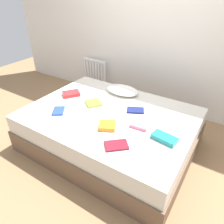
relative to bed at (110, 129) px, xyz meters
name	(u,v)px	position (x,y,z in m)	size (l,w,h in m)	color
ground_plane	(110,144)	(0.00, 0.00, -0.25)	(8.00, 8.00, 0.00)	#93704C
back_wall	(161,18)	(0.00, 1.35, 1.15)	(6.00, 0.10, 2.80)	silver
bed	(110,129)	(0.00, 0.00, 0.00)	(2.00, 1.50, 0.50)	brown
radiator	(95,73)	(-1.12, 1.20, 0.13)	(0.49, 0.04, 0.52)	white
pillow	(122,90)	(-0.13, 0.52, 0.30)	(0.47, 0.29, 0.10)	white
textbook_orange	(107,126)	(0.15, -0.27, 0.28)	(0.17, 0.17, 0.05)	orange
textbook_navy	(135,110)	(0.25, 0.19, 0.26)	(0.20, 0.13, 0.02)	navy
textbook_blue	(58,111)	(-0.53, -0.32, 0.26)	(0.19, 0.13, 0.02)	#2847B7
textbook_teal	(164,138)	(0.74, -0.15, 0.28)	(0.25, 0.13, 0.05)	teal
textbook_pink	(140,125)	(0.43, -0.07, 0.27)	(0.19, 0.13, 0.04)	pink
textbook_maroon	(116,145)	(0.39, -0.48, 0.26)	(0.22, 0.15, 0.02)	maroon
textbook_lime	(93,103)	(-0.29, 0.06, 0.27)	(0.20, 0.19, 0.03)	#8CC638
textbook_red	(71,94)	(-0.69, 0.09, 0.28)	(0.22, 0.16, 0.05)	red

